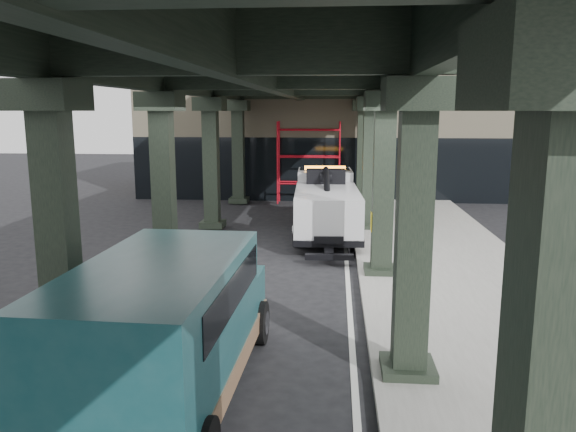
% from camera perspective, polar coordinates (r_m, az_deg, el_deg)
% --- Properties ---
extents(ground, '(90.00, 90.00, 0.00)m').
position_cam_1_polar(ground, '(13.83, -0.91, -8.36)').
color(ground, black).
rests_on(ground, ground).
extents(sidewalk, '(5.00, 40.00, 0.15)m').
position_cam_1_polar(sidewalk, '(15.97, 16.22, -5.89)').
color(sidewalk, gray).
rests_on(sidewalk, ground).
extents(lane_stripe, '(0.12, 38.00, 0.01)m').
position_cam_1_polar(lane_stripe, '(15.68, 6.06, -6.09)').
color(lane_stripe, silver).
rests_on(lane_stripe, ground).
extents(viaduct, '(7.40, 32.00, 6.40)m').
position_cam_1_polar(viaduct, '(15.14, -1.74, 14.26)').
color(viaduct, black).
rests_on(viaduct, ground).
extents(building, '(22.00, 10.00, 8.00)m').
position_cam_1_polar(building, '(33.02, 6.13, 9.70)').
color(building, '#C6B793').
rests_on(building, ground).
extents(scaffolding, '(3.08, 0.88, 4.00)m').
position_cam_1_polar(scaffolding, '(27.79, 2.13, 5.68)').
color(scaffolding, red).
rests_on(scaffolding, ground).
extents(tow_truck, '(2.53, 7.68, 2.49)m').
position_cam_1_polar(tow_truck, '(20.75, 3.85, 1.49)').
color(tow_truck, black).
rests_on(tow_truck, ground).
extents(towed_van, '(2.49, 5.86, 2.35)m').
position_cam_1_polar(towed_van, '(8.94, -12.13, -10.85)').
color(towed_van, '#134146').
rests_on(towed_van, ground).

